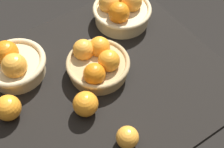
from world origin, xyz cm
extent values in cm
cube|color=black|center=(0.00, 0.00, 1.50)|extent=(84.00, 72.00, 3.00)
cylinder|color=tan|center=(1.83, 3.41, 5.50)|extent=(20.25, 20.25, 5.00)
torus|color=tan|center=(1.83, 3.41, 8.00)|extent=(21.86, 21.86, 1.61)
sphere|color=orange|center=(-2.16, -0.90, 9.33)|extent=(7.43, 7.43, 7.43)
sphere|color=orange|center=(5.46, 8.09, 9.31)|extent=(7.43, 7.43, 7.43)
sphere|color=#F49E33|center=(-0.10, 9.74, 9.70)|extent=(7.43, 7.43, 7.43)
sphere|color=orange|center=(4.38, 0.52, 10.25)|extent=(7.43, 7.43, 7.43)
cylinder|color=#D3BC8C|center=(-21.69, 18.64, 5.87)|extent=(19.05, 19.05, 5.73)
torus|color=#D3BC8C|center=(-21.69, 18.64, 8.73)|extent=(21.16, 21.16, 2.11)
sphere|color=#F49E33|center=(-22.52, 15.46, 10.72)|extent=(8.33, 8.33, 8.33)
sphere|color=orange|center=(-22.60, 22.19, 10.70)|extent=(8.33, 8.33, 8.33)
cylinder|color=#D3BC8C|center=(23.35, 20.14, 5.99)|extent=(21.20, 21.20, 5.98)
torus|color=#D3BC8C|center=(23.35, 20.14, 8.98)|extent=(22.89, 22.89, 1.69)
sphere|color=#F49E33|center=(27.13, 19.27, 11.41)|extent=(8.05, 8.05, 8.05)
sphere|color=orange|center=(19.57, 16.86, 11.26)|extent=(8.05, 8.05, 8.05)
sphere|color=#F49E33|center=(19.72, 23.84, 10.73)|extent=(8.05, 8.05, 8.05)
sphere|color=orange|center=(-9.72, -7.70, 7.06)|extent=(8.11, 8.11, 8.11)
sphere|color=orange|center=(-30.31, 4.30, 7.09)|extent=(8.17, 8.17, 8.17)
sphere|color=#F49E33|center=(-5.19, -23.83, 6.41)|extent=(6.83, 6.83, 6.83)
camera|label=1|loc=(-30.24, -53.39, 89.14)|focal=49.35mm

